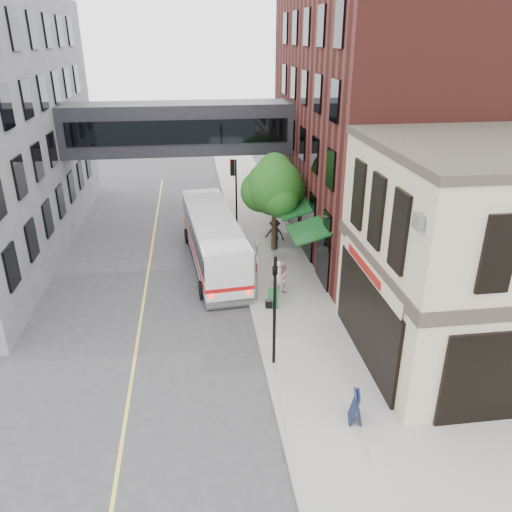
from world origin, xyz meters
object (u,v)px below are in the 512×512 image
object	(u,v)px
sandwich_board	(356,407)
bus	(213,238)
newspaper_box	(273,299)
pedestrian_a	(279,278)
pedestrian_c	(275,234)
pedestrian_b	(284,278)

from	to	relation	value
sandwich_board	bus	bearing A→B (deg)	120.39
bus	newspaper_box	bearing A→B (deg)	-65.82
bus	pedestrian_a	xyz separation A→B (m)	(2.93, -4.29, -0.56)
pedestrian_c	sandwich_board	xyz separation A→B (m)	(0.24, -14.65, -0.36)
bus	pedestrian_b	bearing A→B (deg)	-53.39
bus	pedestrian_b	size ratio (longest dim) A/B	6.15
bus	newspaper_box	size ratio (longest dim) A/B	12.05
pedestrian_c	pedestrian_a	bearing A→B (deg)	-68.30
newspaper_box	sandwich_board	bearing A→B (deg)	-73.60
pedestrian_b	newspaper_box	distance (m)	1.46
pedestrian_a	sandwich_board	world-z (taller)	pedestrian_a
pedestrian_b	pedestrian_c	distance (m)	5.72
bus	newspaper_box	xyz separation A→B (m)	(2.45, -5.46, -0.99)
pedestrian_a	bus	bearing A→B (deg)	128.79
pedestrian_b	newspaper_box	size ratio (longest dim) A/B	1.96
newspaper_box	pedestrian_b	bearing A→B (deg)	65.50
bus	pedestrian_c	distance (m)	3.98
pedestrian_b	sandwich_board	world-z (taller)	pedestrian_b
pedestrian_a	sandwich_board	distance (m)	8.98
pedestrian_b	newspaper_box	world-z (taller)	pedestrian_b
pedestrian_a	pedestrian_c	size ratio (longest dim) A/B	0.96
bus	sandwich_board	size ratio (longest dim) A/B	9.69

